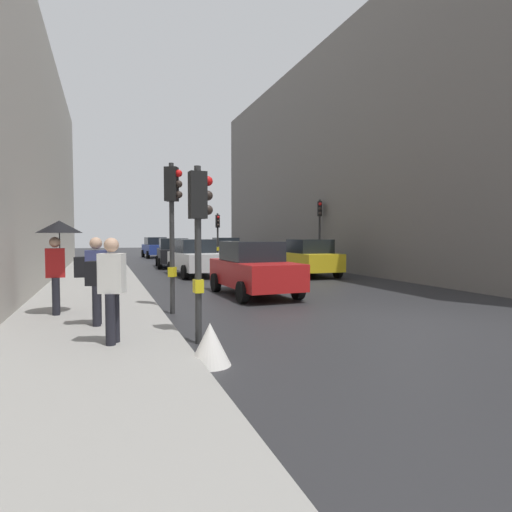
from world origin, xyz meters
name	(u,v)px	position (x,y,z in m)	size (l,w,h in m)	color
ground_plane	(412,322)	(0.00, 0.00, 0.00)	(120.00, 120.00, 0.00)	#28282B
sidewalk_kerb	(93,297)	(-6.95, 6.00, 0.08)	(3.30, 40.00, 0.16)	gray
building_facade_right	(396,165)	(11.30, 15.21, 6.49)	(12.00, 34.65, 12.98)	slate
traffic_light_near_left	(199,222)	(-4.97, -0.27, 2.21)	(0.44, 0.26, 3.21)	#2D2D2D
traffic_light_near_right	(173,210)	(-4.98, 2.82, 2.58)	(0.45, 0.36, 3.75)	#2D2D2D
traffic_light_mid_street	(320,221)	(4.99, 13.76, 2.74)	(0.33, 0.45, 3.98)	#2D2D2D
traffic_light_far_median	(218,229)	(0.53, 19.55, 2.34)	(0.25, 0.43, 3.40)	#2D2D2D
car_silver_hatchback	(225,249)	(2.11, 23.46, 0.88)	(2.06, 4.22, 1.76)	#BCBCC1
car_white_compact	(195,258)	(-2.46, 12.36, 0.88)	(2.28, 4.33, 1.76)	silver
car_red_sedan	(253,268)	(-2.00, 5.23, 0.88)	(2.15, 4.27, 1.76)	red
car_yellow_taxi	(308,258)	(2.60, 10.46, 0.88)	(2.12, 4.25, 1.76)	yellow
car_blue_van	(156,247)	(-2.35, 29.84, 0.88)	(2.23, 4.31, 1.76)	navy
car_dark_suv	(174,253)	(-2.60, 18.26, 0.88)	(2.24, 4.31, 1.76)	black
pedestrian_with_umbrella	(58,241)	(-7.57, 2.77, 1.84)	(1.00, 1.00, 2.14)	black
pedestrian_with_black_backpack	(109,284)	(-6.52, -0.40, 1.16)	(0.66, 0.47, 1.77)	black
pedestrian_with_grey_backpack	(94,276)	(-6.79, 1.23, 1.16)	(0.62, 0.36, 1.77)	black
warning_sign_triangle	(210,344)	(-5.11, -1.62, 0.33)	(0.64, 0.64, 0.65)	silver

